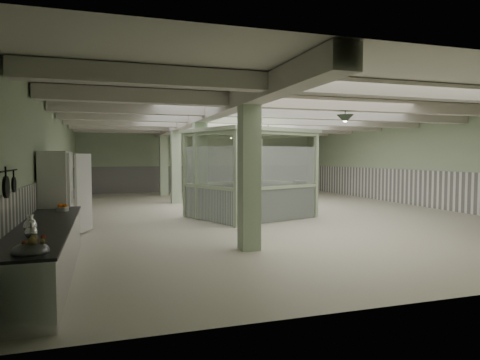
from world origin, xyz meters
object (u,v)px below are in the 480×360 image
object	(u,v)px
prep_counter	(44,251)
guard_booth	(250,160)
filing_cabinet	(300,198)
walkin_cooler	(59,196)

from	to	relation	value
prep_counter	guard_booth	world-z (taller)	guard_booth
guard_booth	filing_cabinet	distance (m)	2.29
prep_counter	guard_booth	bearing A→B (deg)	45.39
prep_counter	filing_cabinet	distance (m)	9.55
filing_cabinet	walkin_cooler	bearing A→B (deg)	-148.23
walkin_cooler	guard_booth	distance (m)	6.32
walkin_cooler	filing_cabinet	bearing A→B (deg)	16.65
prep_counter	walkin_cooler	world-z (taller)	walkin_cooler
walkin_cooler	filing_cabinet	distance (m)	8.02
walkin_cooler	guard_booth	bearing A→B (deg)	21.59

